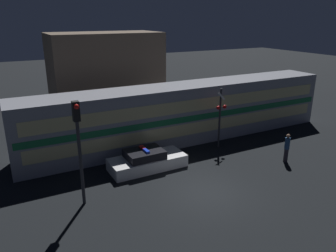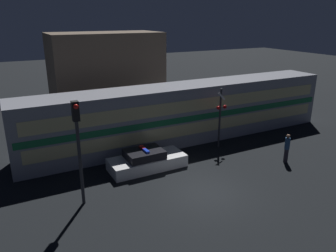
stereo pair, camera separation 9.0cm
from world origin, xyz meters
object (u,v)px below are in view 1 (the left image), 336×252
Objects in this scene: pedestrian at (287,148)px; train at (185,113)px; police_car at (147,161)px; crossing_signal_near at (220,115)px; traffic_light_corner at (79,139)px.

train is at bearing 119.28° from pedestrian.
police_car is 8.53m from pedestrian.
crossing_signal_near reaches higher than police_car.
pedestrian is at bearing -60.53° from crossing_signal_near.
pedestrian is 0.36× the size of traffic_light_corner.
police_car is at bearing -144.95° from train.
traffic_light_corner reaches higher than train.
crossing_signal_near is (5.71, 0.73, 1.82)m from police_car.
police_car is at bearing 26.52° from traffic_light_corner.
train is at bearing 118.98° from crossing_signal_near.
train is 12.80× the size of pedestrian.
pedestrian is 4.67m from crossing_signal_near.
pedestrian is 12.42m from traffic_light_corner.
train is 5.59m from police_car.
police_car is at bearing -172.75° from crossing_signal_near.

